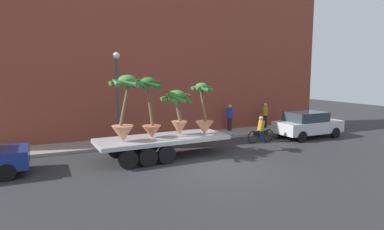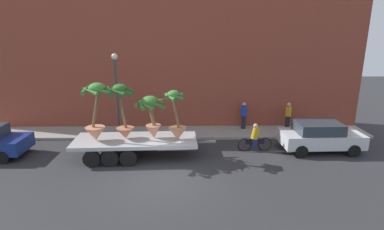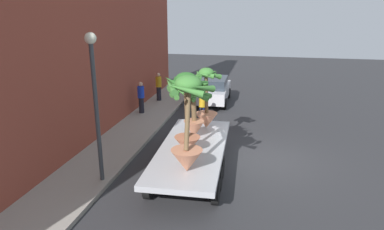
{
  "view_description": "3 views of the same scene",
  "coord_description": "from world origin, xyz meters",
  "px_view_note": "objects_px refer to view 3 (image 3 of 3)",
  "views": [
    {
      "loc": [
        -6.55,
        -11.35,
        3.94
      ],
      "look_at": [
        -0.15,
        2.43,
        1.93
      ],
      "focal_mm": 30.16,
      "sensor_mm": 36.0,
      "label": 1
    },
    {
      "loc": [
        1.0,
        -11.86,
        6.21
      ],
      "look_at": [
        1.21,
        3.42,
        1.95
      ],
      "focal_mm": 28.57,
      "sensor_mm": 36.0,
      "label": 2
    },
    {
      "loc": [
        -12.73,
        0.16,
        5.69
      ],
      "look_at": [
        0.26,
        2.92,
        1.56
      ],
      "focal_mm": 32.61,
      "sensor_mm": 36.0,
      "label": 3
    }
  ],
  "objects_px": {
    "pedestrian_far_left": "(159,86)",
    "flatbed_trailer": "(191,156)",
    "cyclist": "(202,107)",
    "pedestrian_near_gate": "(141,97)",
    "potted_palm_extra": "(193,105)",
    "parked_car": "(213,90)",
    "potted_palm_front": "(207,103)",
    "potted_palm_rear": "(187,126)",
    "potted_palm_middle": "(187,112)",
    "street_lamp": "(95,90)"
  },
  "relations": [
    {
      "from": "pedestrian_far_left",
      "to": "flatbed_trailer",
      "type": "bearing_deg",
      "value": -156.44
    },
    {
      "from": "cyclist",
      "to": "flatbed_trailer",
      "type": "bearing_deg",
      "value": -173.1
    },
    {
      "from": "pedestrian_near_gate",
      "to": "cyclist",
      "type": "bearing_deg",
      "value": -89.87
    },
    {
      "from": "potted_palm_extra",
      "to": "parked_car",
      "type": "distance_m",
      "value": 8.91
    },
    {
      "from": "potted_palm_front",
      "to": "parked_car",
      "type": "relative_size",
      "value": 0.6
    },
    {
      "from": "potted_palm_rear",
      "to": "pedestrian_far_left",
      "type": "height_order",
      "value": "potted_palm_rear"
    },
    {
      "from": "potted_palm_extra",
      "to": "pedestrian_far_left",
      "type": "distance_m",
      "value": 9.05
    },
    {
      "from": "cyclist",
      "to": "pedestrian_far_left",
      "type": "distance_m",
      "value": 4.26
    },
    {
      "from": "parked_car",
      "to": "flatbed_trailer",
      "type": "bearing_deg",
      "value": -175.65
    },
    {
      "from": "potted_palm_middle",
      "to": "pedestrian_far_left",
      "type": "relative_size",
      "value": 1.61
    },
    {
      "from": "potted_palm_middle",
      "to": "cyclist",
      "type": "height_order",
      "value": "potted_palm_middle"
    },
    {
      "from": "flatbed_trailer",
      "to": "potted_palm_extra",
      "type": "xyz_separation_m",
      "value": [
        1.09,
        0.15,
        1.52
      ]
    },
    {
      "from": "flatbed_trailer",
      "to": "cyclist",
      "type": "relative_size",
      "value": 3.86
    },
    {
      "from": "potted_palm_middle",
      "to": "parked_car",
      "type": "distance_m",
      "value": 10.31
    },
    {
      "from": "potted_palm_rear",
      "to": "pedestrian_near_gate",
      "type": "distance_m",
      "value": 9.15
    },
    {
      "from": "flatbed_trailer",
      "to": "cyclist",
      "type": "bearing_deg",
      "value": 6.9
    },
    {
      "from": "flatbed_trailer",
      "to": "pedestrian_near_gate",
      "type": "xyz_separation_m",
      "value": [
        6.42,
        4.14,
        0.28
      ]
    },
    {
      "from": "potted_palm_rear",
      "to": "potted_palm_front",
      "type": "bearing_deg",
      "value": 1.3
    },
    {
      "from": "flatbed_trailer",
      "to": "cyclist",
      "type": "height_order",
      "value": "cyclist"
    },
    {
      "from": "potted_palm_extra",
      "to": "pedestrian_far_left",
      "type": "height_order",
      "value": "potted_palm_extra"
    },
    {
      "from": "parked_car",
      "to": "pedestrian_far_left",
      "type": "distance_m",
      "value": 3.33
    },
    {
      "from": "potted_palm_rear",
      "to": "street_lamp",
      "type": "bearing_deg",
      "value": 83.48
    },
    {
      "from": "potted_palm_middle",
      "to": "potted_palm_front",
      "type": "relative_size",
      "value": 1.11
    },
    {
      "from": "potted_palm_front",
      "to": "potted_palm_extra",
      "type": "distance_m",
      "value": 1.28
    },
    {
      "from": "potted_palm_rear",
      "to": "pedestrian_near_gate",
      "type": "xyz_separation_m",
      "value": [
        7.93,
        4.36,
        -1.33
      ]
    },
    {
      "from": "street_lamp",
      "to": "potted_palm_front",
      "type": "bearing_deg",
      "value": -40.13
    },
    {
      "from": "flatbed_trailer",
      "to": "potted_palm_front",
      "type": "xyz_separation_m",
      "value": [
        2.31,
        -0.14,
        1.27
      ]
    },
    {
      "from": "potted_palm_middle",
      "to": "street_lamp",
      "type": "distance_m",
      "value": 2.98
    },
    {
      "from": "potted_palm_front",
      "to": "parked_car",
      "type": "bearing_deg",
      "value": 6.7
    },
    {
      "from": "potted_palm_extra",
      "to": "flatbed_trailer",
      "type": "bearing_deg",
      "value": -172.22
    },
    {
      "from": "potted_palm_middle",
      "to": "pedestrian_near_gate",
      "type": "xyz_separation_m",
      "value": [
        6.73,
        4.07,
        -1.37
      ]
    },
    {
      "from": "potted_palm_extra",
      "to": "cyclist",
      "type": "relative_size",
      "value": 1.17
    },
    {
      "from": "potted_palm_middle",
      "to": "street_lamp",
      "type": "bearing_deg",
      "value": 107.44
    },
    {
      "from": "potted_palm_middle",
      "to": "parked_car",
      "type": "bearing_deg",
      "value": 3.85
    },
    {
      "from": "cyclist",
      "to": "parked_car",
      "type": "relative_size",
      "value": 0.44
    },
    {
      "from": "potted_palm_rear",
      "to": "street_lamp",
      "type": "relative_size",
      "value": 0.59
    },
    {
      "from": "potted_palm_front",
      "to": "pedestrian_near_gate",
      "type": "bearing_deg",
      "value": 46.18
    },
    {
      "from": "parked_car",
      "to": "pedestrian_near_gate",
      "type": "xyz_separation_m",
      "value": [
        -3.44,
        3.39,
        0.22
      ]
    },
    {
      "from": "potted_palm_extra",
      "to": "potted_palm_front",
      "type": "bearing_deg",
      "value": -13.14
    },
    {
      "from": "flatbed_trailer",
      "to": "cyclist",
      "type": "xyz_separation_m",
      "value": [
        6.42,
        0.78,
        -0.1
      ]
    },
    {
      "from": "street_lamp",
      "to": "potted_palm_middle",
      "type": "bearing_deg",
      "value": -72.56
    },
    {
      "from": "pedestrian_far_left",
      "to": "potted_palm_front",
      "type": "bearing_deg",
      "value": -148.92
    },
    {
      "from": "flatbed_trailer",
      "to": "pedestrian_far_left",
      "type": "xyz_separation_m",
      "value": [
        9.18,
        4.0,
        0.28
      ]
    },
    {
      "from": "street_lamp",
      "to": "potted_palm_extra",
      "type": "bearing_deg",
      "value": -49.55
    },
    {
      "from": "cyclist",
      "to": "pedestrian_far_left",
      "type": "relative_size",
      "value": 1.08
    },
    {
      "from": "flatbed_trailer",
      "to": "potted_palm_middle",
      "type": "relative_size",
      "value": 2.58
    },
    {
      "from": "flatbed_trailer",
      "to": "street_lamp",
      "type": "relative_size",
      "value": 1.47
    },
    {
      "from": "potted_palm_middle",
      "to": "cyclist",
      "type": "relative_size",
      "value": 1.5
    },
    {
      "from": "flatbed_trailer",
      "to": "street_lamp",
      "type": "bearing_deg",
      "value": 112.64
    },
    {
      "from": "potted_palm_front",
      "to": "street_lamp",
      "type": "relative_size",
      "value": 0.51
    }
  ]
}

